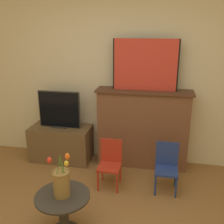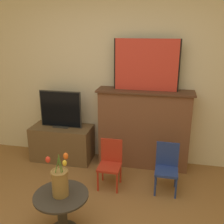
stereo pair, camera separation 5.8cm
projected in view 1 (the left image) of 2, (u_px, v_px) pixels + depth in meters
name	position (u px, v px, depth m)	size (l,w,h in m)	color
wall_back	(119.00, 72.00, 3.79)	(8.00, 0.06, 2.70)	beige
fireplace_mantel	(143.00, 128.00, 3.78)	(1.34, 0.36, 1.14)	brown
painting	(145.00, 65.00, 3.51)	(0.88, 0.03, 0.69)	black
tv_stand	(61.00, 143.00, 4.02)	(0.91, 0.45, 0.53)	brown
tv_monitor	(59.00, 110.00, 3.86)	(0.63, 0.12, 0.55)	#2D2D2D
chair_red	(110.00, 161.00, 3.34)	(0.28, 0.28, 0.61)	#B22D1E
chair_blue	(167.00, 165.00, 3.25)	(0.28, 0.28, 0.61)	navy
side_table	(63.00, 208.00, 2.55)	(0.53, 0.53, 0.43)	#332D28
vase_tulips	(61.00, 182.00, 2.45)	(0.19, 0.17, 0.46)	olive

